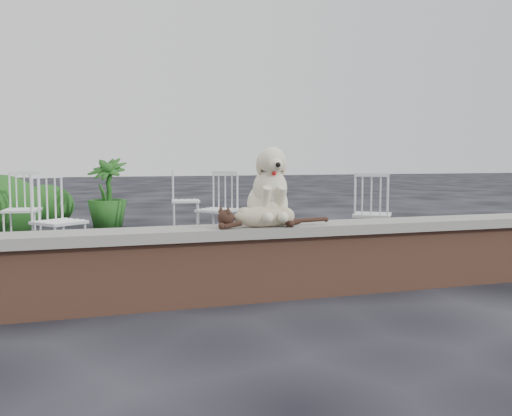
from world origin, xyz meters
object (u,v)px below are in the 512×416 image
object	(u,v)px
chair_e	(186,200)
cat	(264,215)
chair_a	(59,220)
chair_d	(218,209)
potted_plant_b	(107,193)
dog	(268,185)
chair_b	(22,209)
chair_c	(372,213)

from	to	relation	value
chair_e	cat	bearing A→B (deg)	-174.31
chair_a	chair_e	size ratio (longest dim) A/B	1.00
chair_d	potted_plant_b	bearing A→B (deg)	163.90
cat	chair_d	xyz separation A→B (m)	(0.30, 2.75, -0.20)
chair_a	chair_e	bearing A→B (deg)	15.80
dog	potted_plant_b	size ratio (longest dim) A/B	0.56
cat	chair_a	distance (m)	2.52
chair_b	potted_plant_b	size ratio (longest dim) A/B	0.85
dog	potted_plant_b	distance (m)	5.02
chair_a	chair_b	xyz separation A→B (m)	(-0.50, 1.53, 0.00)
chair_c	potted_plant_b	bearing A→B (deg)	-16.69
chair_e	chair_b	bearing A→B (deg)	119.01
chair_a	chair_e	xyz separation A→B (m)	(1.74, 2.38, 0.00)
chair_d	chair_b	bearing A→B (deg)	-152.15
chair_d	potted_plant_b	distance (m)	2.62
dog	chair_c	distance (m)	2.38
chair_d	chair_b	xyz separation A→B (m)	(-2.35, 0.75, 0.00)
chair_a	chair_b	world-z (taller)	same
dog	chair_c	world-z (taller)	dog
potted_plant_b	chair_b	bearing A→B (deg)	-125.60
cat	chair_a	world-z (taller)	chair_a
cat	chair_b	size ratio (longest dim) A/B	1.14
dog	chair_e	bearing A→B (deg)	92.06
chair_a	dog	bearing A→B (deg)	-86.07
dog	chair_a	xyz separation A→B (m)	(-1.64, 1.82, -0.42)
chair_b	chair_a	bearing A→B (deg)	-65.62
chair_d	chair_a	bearing A→B (deg)	-111.75
chair_c	chair_d	distance (m)	1.92
chair_a	chair_b	size ratio (longest dim) A/B	1.00
chair_b	potted_plant_b	bearing A→B (deg)	60.81
chair_b	chair_c	bearing A→B (deg)	-18.70
chair_d	potted_plant_b	world-z (taller)	potted_plant_b
chair_c	chair_a	bearing A→B (deg)	28.38
dog	cat	bearing A→B (deg)	-114.59
chair_b	chair_e	bearing A→B (deg)	27.30
dog	chair_b	xyz separation A→B (m)	(-2.13, 3.35, -0.42)
chair_a	chair_c	size ratio (longest dim) A/B	1.00
cat	potted_plant_b	xyz separation A→B (m)	(-0.94, 5.05, -0.12)
chair_a	chair_c	xyz separation A→B (m)	(3.43, -0.31, 0.00)
chair_a	chair_b	bearing A→B (deg)	69.95
cat	chair_e	size ratio (longest dim) A/B	1.14
chair_e	potted_plant_b	bearing A→B (deg)	66.39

